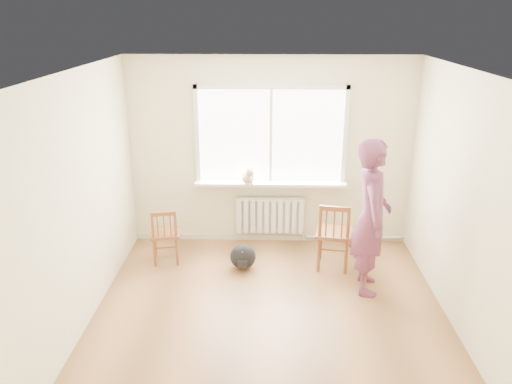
# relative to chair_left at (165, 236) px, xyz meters

# --- Properties ---
(floor) EXTENTS (4.50, 4.50, 0.00)m
(floor) POSITION_rel_chair_left_xyz_m (1.41, -1.48, -0.40)
(floor) COLOR #A36D42
(floor) RESTS_ON ground
(ceiling) EXTENTS (4.50, 4.50, 0.00)m
(ceiling) POSITION_rel_chair_left_xyz_m (1.41, -1.48, 2.30)
(ceiling) COLOR white
(ceiling) RESTS_ON back_wall
(back_wall) EXTENTS (4.00, 0.01, 2.70)m
(back_wall) POSITION_rel_chair_left_xyz_m (1.41, 0.77, 0.95)
(back_wall) COLOR beige
(back_wall) RESTS_ON ground
(window) EXTENTS (2.12, 0.05, 1.42)m
(window) POSITION_rel_chair_left_xyz_m (1.41, 0.74, 1.27)
(window) COLOR white
(window) RESTS_ON back_wall
(windowsill) EXTENTS (2.15, 0.22, 0.04)m
(windowsill) POSITION_rel_chair_left_xyz_m (1.41, 0.66, 0.53)
(windowsill) COLOR white
(windowsill) RESTS_ON back_wall
(radiator) EXTENTS (1.00, 0.12, 0.55)m
(radiator) POSITION_rel_chair_left_xyz_m (1.41, 0.67, 0.04)
(radiator) COLOR white
(radiator) RESTS_ON back_wall
(heating_pipe) EXTENTS (1.40, 0.04, 0.04)m
(heating_pipe) POSITION_rel_chair_left_xyz_m (2.66, 0.71, -0.32)
(heating_pipe) COLOR silver
(heating_pipe) RESTS_ON back_wall
(baseboard) EXTENTS (4.00, 0.03, 0.08)m
(baseboard) POSITION_rel_chair_left_xyz_m (1.41, 0.75, -0.36)
(baseboard) COLOR beige
(baseboard) RESTS_ON ground
(chair_left) EXTENTS (0.45, 0.44, 0.79)m
(chair_left) POSITION_rel_chair_left_xyz_m (0.00, 0.00, 0.00)
(chair_left) COLOR brown
(chair_left) RESTS_ON floor
(chair_right) EXTENTS (0.53, 0.51, 0.94)m
(chair_right) POSITION_rel_chair_left_xyz_m (2.24, -0.10, 0.08)
(chair_right) COLOR brown
(chair_right) RESTS_ON floor
(person) EXTENTS (0.51, 0.73, 1.90)m
(person) POSITION_rel_chair_left_xyz_m (2.60, -0.59, 0.55)
(person) COLOR #C34152
(person) RESTS_ON floor
(cat) EXTENTS (0.25, 0.42, 0.28)m
(cat) POSITION_rel_chair_left_xyz_m (1.10, 0.57, 0.67)
(cat) COLOR beige
(cat) RESTS_ON windowsill
(backpack) EXTENTS (0.36, 0.28, 0.34)m
(backpack) POSITION_rel_chair_left_xyz_m (1.05, -0.14, -0.23)
(backpack) COLOR black
(backpack) RESTS_ON floor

